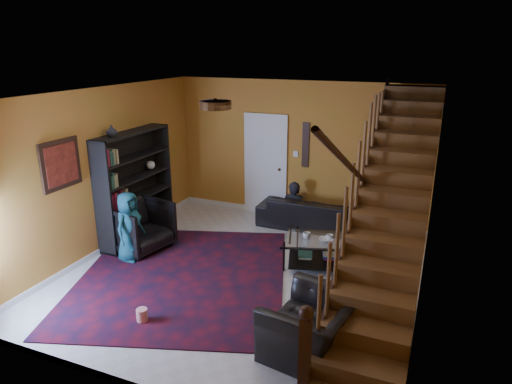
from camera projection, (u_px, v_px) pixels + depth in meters
floor at (244, 274)px, 7.19m from camera, size 5.50×5.50×0.00m
room at (209, 229)px, 8.83m from camera, size 5.50×5.50×5.50m
staircase at (390, 209)px, 5.98m from camera, size 0.95×5.02×3.18m
bookshelf at (136, 188)px, 8.29m from camera, size 0.35×1.80×2.00m
door at (266, 166)px, 9.52m from camera, size 0.82×0.05×2.05m
framed_picture at (61, 164)px, 6.79m from camera, size 0.04×0.74×0.74m
wall_hanging at (306, 145)px, 9.05m from camera, size 0.14×0.03×0.90m
ceiling_fixture at (215, 105)px, 5.64m from camera, size 0.40×0.40×0.10m
rug at (183, 276)px, 7.12m from camera, size 4.08×4.37×0.02m
sofa at (311, 213)px, 8.96m from camera, size 2.06×0.81×0.60m
armchair_left at (140, 226)px, 7.94m from camera, size 1.13×1.11×0.87m
armchair_right at (311, 326)px, 5.27m from camera, size 1.11×1.22×0.70m
person_adult_a at (293, 213)px, 9.17m from camera, size 0.52×0.37×1.33m
person_adult_b at (366, 223)px, 8.64m from camera, size 0.66×0.51×1.35m
person_child at (129, 227)px, 7.50m from camera, size 0.40×0.59×1.19m
coffee_table at (329, 251)px, 7.30m from camera, size 1.49×1.12×0.50m
cup_a at (307, 236)px, 7.26m from camera, size 0.16×0.16×0.10m
cup_b at (330, 238)px, 7.17m from camera, size 0.14×0.14×0.10m
bowl at (326, 240)px, 7.15m from camera, size 0.27×0.27×0.05m
vase at (112, 131)px, 7.50m from camera, size 0.18×0.18×0.19m
popcorn_bucket at (142, 315)px, 5.93m from camera, size 0.19×0.19×0.17m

